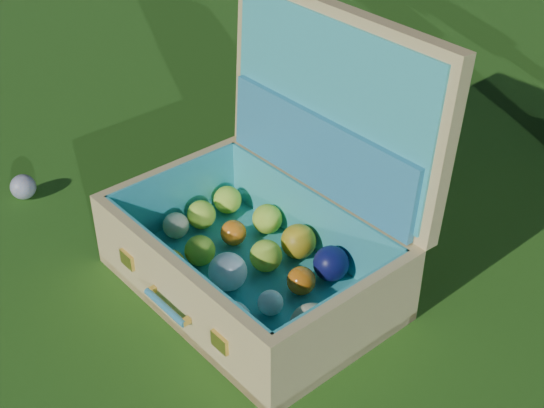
# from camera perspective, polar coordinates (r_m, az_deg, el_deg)

# --- Properties ---
(ground) EXTENTS (60.00, 60.00, 0.00)m
(ground) POSITION_cam_1_polar(r_m,az_deg,el_deg) (1.54, -2.86, -8.81)
(ground) COLOR #215114
(ground) RESTS_ON ground
(stray_ball) EXTENTS (0.06, 0.06, 0.06)m
(stray_ball) POSITION_cam_1_polar(r_m,az_deg,el_deg) (1.96, -18.23, 1.23)
(stray_ball) COLOR #456AB3
(stray_ball) RESTS_ON ground
(suitcase) EXTENTS (0.67, 0.57, 0.56)m
(suitcase) POSITION_cam_1_polar(r_m,az_deg,el_deg) (1.55, 0.40, -0.84)
(suitcase) COLOR #D9BA74
(suitcase) RESTS_ON ground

